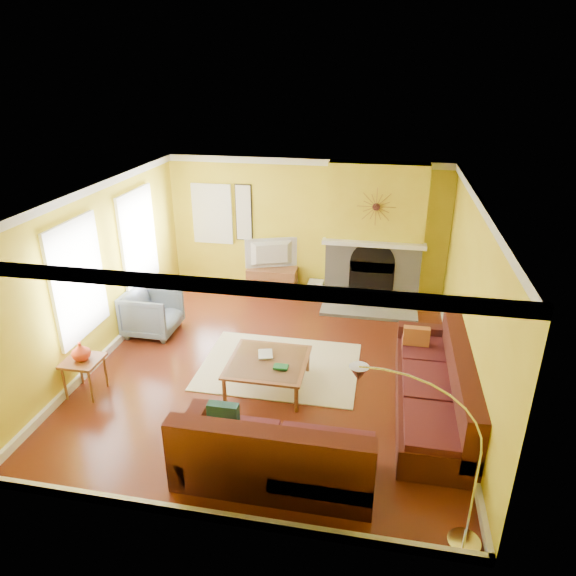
% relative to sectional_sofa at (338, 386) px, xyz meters
% --- Properties ---
extents(floor, '(5.50, 6.00, 0.02)m').
position_rel_sectional_sofa_xyz_m(floor, '(-1.08, 0.98, -0.46)').
color(floor, maroon).
rests_on(floor, ground).
extents(ceiling, '(5.50, 6.00, 0.02)m').
position_rel_sectional_sofa_xyz_m(ceiling, '(-1.08, 0.98, 2.26)').
color(ceiling, white).
rests_on(ceiling, ground).
extents(wall_back, '(5.50, 0.02, 2.70)m').
position_rel_sectional_sofa_xyz_m(wall_back, '(-1.08, 3.99, 0.90)').
color(wall_back, yellow).
rests_on(wall_back, ground).
extents(wall_front, '(5.50, 0.02, 2.70)m').
position_rel_sectional_sofa_xyz_m(wall_front, '(-1.08, -2.03, 0.90)').
color(wall_front, yellow).
rests_on(wall_front, ground).
extents(wall_left, '(0.02, 6.00, 2.70)m').
position_rel_sectional_sofa_xyz_m(wall_left, '(-3.84, 0.98, 0.90)').
color(wall_left, yellow).
rests_on(wall_left, ground).
extents(wall_right, '(0.02, 6.00, 2.70)m').
position_rel_sectional_sofa_xyz_m(wall_right, '(1.68, 0.98, 0.90)').
color(wall_right, yellow).
rests_on(wall_right, ground).
extents(baseboard, '(5.50, 6.00, 0.12)m').
position_rel_sectional_sofa_xyz_m(baseboard, '(-1.08, 0.98, -0.39)').
color(baseboard, white).
rests_on(baseboard, floor).
extents(crown_molding, '(5.50, 6.00, 0.12)m').
position_rel_sectional_sofa_xyz_m(crown_molding, '(-1.08, 0.98, 2.19)').
color(crown_molding, white).
rests_on(crown_molding, ceiling).
extents(window_left_near, '(0.06, 1.22, 1.72)m').
position_rel_sectional_sofa_xyz_m(window_left_near, '(-3.80, 2.28, 1.05)').
color(window_left_near, white).
rests_on(window_left_near, wall_left).
extents(window_left_far, '(0.06, 1.22, 1.72)m').
position_rel_sectional_sofa_xyz_m(window_left_far, '(-3.80, 0.38, 1.05)').
color(window_left_far, white).
rests_on(window_left_far, wall_left).
extents(window_back, '(0.82, 0.06, 1.22)m').
position_rel_sectional_sofa_xyz_m(window_back, '(-2.98, 3.94, 1.10)').
color(window_back, white).
rests_on(window_back, wall_back).
extents(wall_art, '(0.34, 0.04, 1.14)m').
position_rel_sectional_sofa_xyz_m(wall_art, '(-2.33, 3.95, 1.15)').
color(wall_art, white).
rests_on(wall_art, wall_back).
extents(fireplace, '(1.80, 0.40, 2.70)m').
position_rel_sectional_sofa_xyz_m(fireplace, '(0.27, 3.78, 0.90)').
color(fireplace, '#9C9894').
rests_on(fireplace, floor).
extents(mantel, '(1.92, 0.22, 0.08)m').
position_rel_sectional_sofa_xyz_m(mantel, '(0.27, 3.54, 0.80)').
color(mantel, white).
rests_on(mantel, fireplace).
extents(hearth, '(1.80, 0.70, 0.06)m').
position_rel_sectional_sofa_xyz_m(hearth, '(0.27, 3.23, -0.42)').
color(hearth, '#9C9894').
rests_on(hearth, floor).
extents(sunburst, '(0.70, 0.04, 0.70)m').
position_rel_sectional_sofa_xyz_m(sunburst, '(0.27, 3.55, 1.50)').
color(sunburst, olive).
rests_on(sunburst, fireplace).
extents(rug, '(2.40, 1.80, 0.02)m').
position_rel_sectional_sofa_xyz_m(rug, '(-1.00, 1.01, -0.44)').
color(rug, beige).
rests_on(rug, floor).
extents(sectional_sofa, '(3.34, 3.45, 0.90)m').
position_rel_sectional_sofa_xyz_m(sectional_sofa, '(0.00, 0.00, 0.00)').
color(sectional_sofa, '#4D1D18').
rests_on(sectional_sofa, floor).
extents(coffee_table, '(1.11, 1.11, 0.44)m').
position_rel_sectional_sofa_xyz_m(coffee_table, '(-1.05, 0.45, -0.23)').
color(coffee_table, white).
rests_on(coffee_table, floor).
extents(media_console, '(0.99, 0.44, 0.54)m').
position_rel_sectional_sofa_xyz_m(media_console, '(-1.71, 3.72, -0.18)').
color(media_console, brown).
rests_on(media_console, floor).
extents(tv, '(1.04, 0.49, 0.61)m').
position_rel_sectional_sofa_xyz_m(tv, '(-1.71, 3.72, 0.40)').
color(tv, black).
rests_on(tv, media_console).
extents(subwoofer, '(0.30, 0.30, 0.30)m').
position_rel_sectional_sofa_xyz_m(subwoofer, '(-0.83, 3.79, -0.30)').
color(subwoofer, white).
rests_on(subwoofer, floor).
extents(armchair, '(0.87, 0.85, 0.79)m').
position_rel_sectional_sofa_xyz_m(armchair, '(-3.38, 1.69, -0.05)').
color(armchair, slate).
rests_on(armchair, floor).
extents(side_table, '(0.50, 0.50, 0.55)m').
position_rel_sectional_sofa_xyz_m(side_table, '(-3.54, -0.19, -0.18)').
color(side_table, brown).
rests_on(side_table, floor).
extents(vase, '(0.26, 0.26, 0.27)m').
position_rel_sectional_sofa_xyz_m(vase, '(-3.54, -0.19, 0.23)').
color(vase, red).
rests_on(vase, side_table).
extents(book, '(0.27, 0.32, 0.03)m').
position_rel_sectional_sofa_xyz_m(book, '(-1.22, 0.56, 0.00)').
color(book, white).
rests_on(book, coffee_table).
extents(arc_lamp, '(1.23, 0.36, 1.89)m').
position_rel_sectional_sofa_xyz_m(arc_lamp, '(0.91, -1.82, 0.50)').
color(arc_lamp, silver).
rests_on(arc_lamp, floor).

